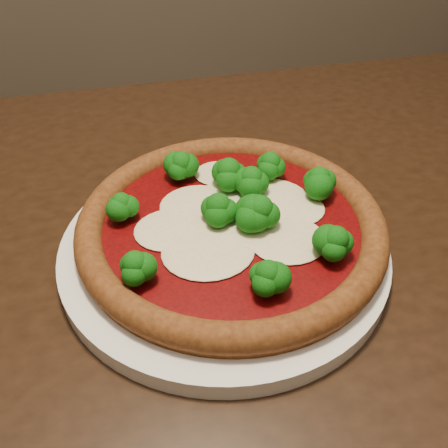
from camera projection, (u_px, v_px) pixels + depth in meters
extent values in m
cube|color=black|center=(188.00, 296.00, 0.48)|extent=(1.15, 0.91, 0.04)
cylinder|color=black|center=(390.00, 237.00, 1.11)|extent=(0.06, 0.06, 0.71)
cylinder|color=white|center=(224.00, 248.00, 0.49)|extent=(0.32, 0.32, 0.02)
cylinder|color=brown|center=(231.00, 229.00, 0.49)|extent=(0.30, 0.30, 0.01)
torus|color=brown|center=(231.00, 223.00, 0.49)|extent=(0.30, 0.30, 0.03)
cylinder|color=#600405|center=(231.00, 223.00, 0.49)|extent=(0.25, 0.25, 0.00)
ellipsoid|color=#F0E6BE|center=(288.00, 240.00, 0.46)|extent=(0.07, 0.07, 0.01)
ellipsoid|color=#F0E6BE|center=(235.00, 220.00, 0.49)|extent=(0.11, 0.09, 0.01)
ellipsoid|color=#F0E6BE|center=(208.00, 250.00, 0.45)|extent=(0.09, 0.08, 0.01)
ellipsoid|color=#F0E6BE|center=(170.00, 229.00, 0.48)|extent=(0.07, 0.06, 0.01)
ellipsoid|color=#F0E6BE|center=(197.00, 205.00, 0.51)|extent=(0.08, 0.07, 0.01)
ellipsoid|color=#F0E6BE|center=(218.00, 173.00, 0.55)|extent=(0.05, 0.05, 0.00)
ellipsoid|color=#F0E6BE|center=(269.00, 201.00, 0.51)|extent=(0.09, 0.08, 0.01)
ellipsoid|color=#F0E6BE|center=(231.00, 190.00, 0.53)|extent=(0.06, 0.05, 0.00)
ellipsoid|color=#F0E6BE|center=(294.00, 209.00, 0.50)|extent=(0.06, 0.06, 0.00)
ellipsoid|color=#F0E6BE|center=(278.00, 235.00, 0.47)|extent=(0.07, 0.06, 0.01)
ellipsoid|color=#137813|center=(253.00, 211.00, 0.47)|extent=(0.04, 0.04, 0.04)
ellipsoid|color=#137813|center=(251.00, 180.00, 0.51)|extent=(0.04, 0.04, 0.03)
ellipsoid|color=#137813|center=(135.00, 265.00, 0.41)|extent=(0.04, 0.04, 0.03)
ellipsoid|color=#137813|center=(270.00, 164.00, 0.53)|extent=(0.04, 0.04, 0.03)
ellipsoid|color=#137813|center=(319.00, 180.00, 0.51)|extent=(0.04, 0.04, 0.03)
ellipsoid|color=#137813|center=(268.00, 275.00, 0.40)|extent=(0.04, 0.04, 0.03)
ellipsoid|color=#137813|center=(181.00, 164.00, 0.53)|extent=(0.04, 0.04, 0.03)
ellipsoid|color=#137813|center=(122.00, 204.00, 0.48)|extent=(0.03, 0.03, 0.03)
ellipsoid|color=#137813|center=(260.00, 210.00, 0.46)|extent=(0.04, 0.04, 0.04)
ellipsoid|color=#137813|center=(229.00, 172.00, 0.51)|extent=(0.04, 0.04, 0.04)
ellipsoid|color=#137813|center=(218.00, 207.00, 0.47)|extent=(0.04, 0.04, 0.03)
ellipsoid|color=#137813|center=(335.00, 241.00, 0.44)|extent=(0.04, 0.04, 0.03)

